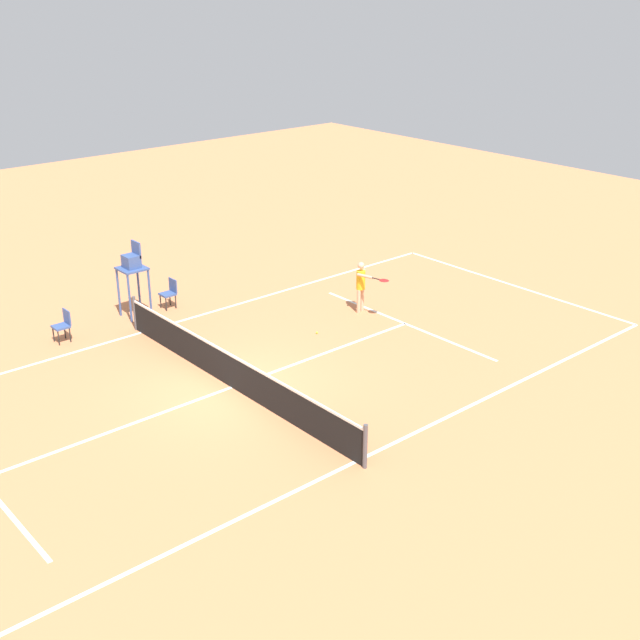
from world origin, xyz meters
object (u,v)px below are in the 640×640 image
at_px(umpire_chair, 132,268).
at_px(courtside_chair_near, 63,324).
at_px(courtside_chair_mid, 169,292).
at_px(player_serving, 362,283).
at_px(tennis_ball, 317,333).

height_order(umpire_chair, courtside_chair_near, umpire_chair).
relative_size(umpire_chair, courtside_chair_mid, 2.54).
relative_size(player_serving, umpire_chair, 0.69).
distance_m(umpire_chair, courtside_chair_mid, 1.59).
distance_m(player_serving, courtside_chair_mid, 6.18).
relative_size(courtside_chair_near, courtside_chair_mid, 1.00).
height_order(tennis_ball, umpire_chair, umpire_chair).
height_order(player_serving, courtside_chair_near, player_serving).
relative_size(player_serving, tennis_ball, 24.43).
xyz_separation_m(umpire_chair, courtside_chair_near, (-0.36, 2.56, -1.07)).
bearing_deg(player_serving, courtside_chair_near, -40.17).
bearing_deg(player_serving, umpire_chair, -52.03).
bearing_deg(courtside_chair_near, tennis_ball, -126.66).
xyz_separation_m(player_serving, courtside_chair_near, (4.03, 8.14, -0.45)).
distance_m(courtside_chair_near, courtside_chair_mid, 3.75).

